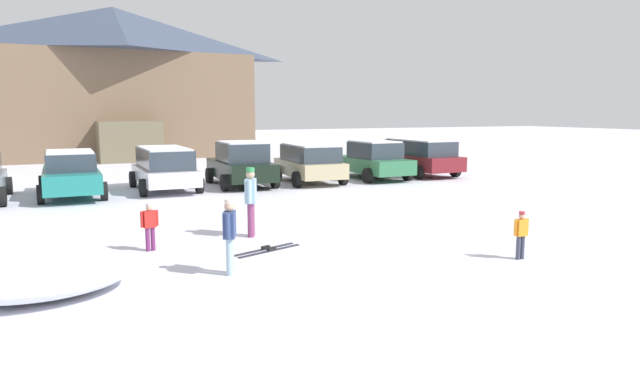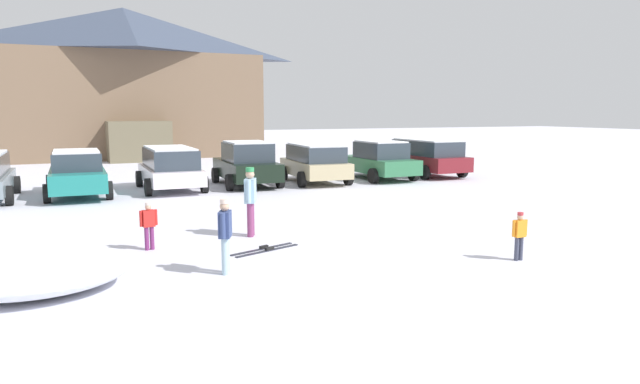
{
  "view_description": "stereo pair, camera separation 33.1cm",
  "coord_description": "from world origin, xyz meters",
  "views": [
    {
      "loc": [
        -5.7,
        -7.1,
        3.01
      ],
      "look_at": [
        0.15,
        5.69,
        1.0
      ],
      "focal_mm": 32.0,
      "sensor_mm": 36.0,
      "label": 1
    },
    {
      "loc": [
        -5.4,
        -7.23,
        3.01
      ],
      "look_at": [
        0.15,
        5.69,
        1.0
      ],
      "focal_mm": 32.0,
      "sensor_mm": 36.0,
      "label": 2
    }
  ],
  "objects": [
    {
      "name": "pair_of_skis",
      "position": [
        -1.72,
        4.35,
        0.02
      ],
      "size": [
        1.66,
        0.85,
        0.08
      ],
      "color": "#252632",
      "rests_on": "ground"
    },
    {
      "name": "skier_child_in_red_jacket",
      "position": [
        -4.03,
        5.39,
        0.59
      ],
      "size": [
        0.39,
        0.19,
        1.05
      ],
      "color": "#6F2962",
      "rests_on": "ground"
    },
    {
      "name": "ski_lodge",
      "position": [
        -2.07,
        33.17,
        4.91
      ],
      "size": [
        17.39,
        10.6,
        9.68
      ],
      "color": "brown",
      "rests_on": "ground"
    },
    {
      "name": "ground",
      "position": [
        0.0,
        0.0,
        0.0
      ],
      "size": [
        160.0,
        160.0,
        0.0
      ],
      "primitive_type": "plane",
      "color": "silver"
    },
    {
      "name": "parked_black_sedan",
      "position": [
        0.93,
        15.01,
        0.89
      ],
      "size": [
        2.31,
        4.32,
        1.8
      ],
      "color": "black",
      "rests_on": "ground"
    },
    {
      "name": "skier_child_in_orange_jacket",
      "position": [
        2.74,
        1.52,
        0.56
      ],
      "size": [
        0.37,
        0.14,
        0.99
      ],
      "color": "#3A3E51",
      "rests_on": "ground"
    },
    {
      "name": "parked_green_coupe",
      "position": [
        6.93,
        14.85,
        0.85
      ],
      "size": [
        2.3,
        4.25,
        1.7
      ],
      "color": "#307249",
      "rests_on": "ground"
    },
    {
      "name": "parked_maroon_van",
      "position": [
        9.69,
        15.3,
        0.91
      ],
      "size": [
        2.32,
        4.68,
        1.69
      ],
      "color": "maroon",
      "rests_on": "ground"
    },
    {
      "name": "parked_beige_suv",
      "position": [
        3.82,
        14.77,
        0.88
      ],
      "size": [
        2.38,
        4.15,
        1.63
      ],
      "color": "tan",
      "rests_on": "ground"
    },
    {
      "name": "parked_teal_hatchback",
      "position": [
        -5.39,
        14.67,
        0.83
      ],
      "size": [
        2.17,
        4.78,
        1.64
      ],
      "color": "#1F7F78",
      "rests_on": "ground"
    },
    {
      "name": "skier_adult_in_blue_parka",
      "position": [
        -1.6,
        5.86,
        0.94
      ],
      "size": [
        0.39,
        0.57,
        1.67
      ],
      "color": "#7E3663",
      "rests_on": "ground"
    },
    {
      "name": "skier_teen_in_navy_coat",
      "position": [
        -2.94,
        2.93,
        0.79
      ],
      "size": [
        0.32,
        0.49,
        1.41
      ],
      "color": "#9ABACC",
      "rests_on": "ground"
    },
    {
      "name": "parked_white_suv",
      "position": [
        -2.11,
        14.96,
        0.89
      ],
      "size": [
        2.26,
        4.52,
        1.64
      ],
      "color": "white",
      "rests_on": "ground"
    },
    {
      "name": "plowed_snow_pile",
      "position": [
        -6.17,
        3.19,
        0.35
      ],
      "size": [
        3.15,
        2.52,
        0.7
      ],
      "primitive_type": "ellipsoid",
      "color": "white",
      "rests_on": "ground"
    }
  ]
}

